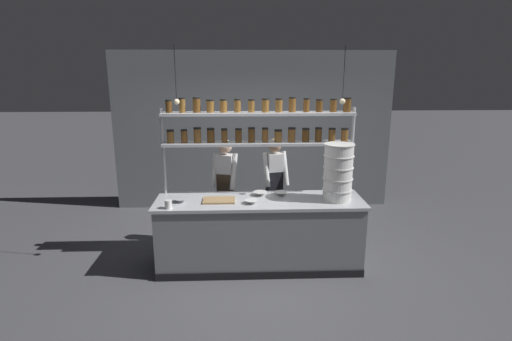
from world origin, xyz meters
TOP-DOWN VIEW (x-y plane):
  - ground_plane at (0.00, 0.00)m, footprint 40.00×40.00m
  - back_wall at (0.00, 2.43)m, footprint 5.06×0.12m
  - prep_counter at (0.00, -0.00)m, footprint 2.66×0.76m
  - spice_shelf_unit at (0.01, 0.33)m, footprint 2.54×0.28m
  - chef_left at (-0.46, 0.69)m, footprint 0.41×0.34m
  - chef_center at (0.26, 0.84)m, footprint 0.40×0.33m
  - container_stack at (0.99, -0.04)m, footprint 0.38×0.38m
  - cutting_board at (-0.51, -0.04)m, footprint 0.40×0.26m
  - prep_bowl_near_left at (-0.11, -0.15)m, footprint 0.17×0.17m
  - prep_bowl_center_front at (0.02, 0.18)m, footprint 0.18×0.18m
  - prep_bowl_center_back at (0.29, 0.17)m, footprint 0.18×0.18m
  - prep_bowl_near_right at (-1.00, -0.05)m, footprint 0.17×0.17m
  - serving_cup_front at (-1.11, -0.29)m, footprint 0.08×0.08m
  - pendant_light_row at (0.01, 0.00)m, footprint 2.07×0.07m

SIDE VIEW (x-z plane):
  - ground_plane at x=0.00m, z-range 0.00..0.00m
  - prep_counter at x=0.00m, z-range 0.00..0.92m
  - chef_center at x=0.26m, z-range 0.11..1.67m
  - chef_left at x=-0.46m, z-range 0.11..1.70m
  - cutting_board at x=-0.51m, z-range 0.92..0.94m
  - prep_bowl_near_right at x=-1.00m, z-range 0.92..0.96m
  - prep_bowl_near_left at x=-0.11m, z-range 0.92..0.97m
  - prep_bowl_center_back at x=0.29m, z-range 0.92..0.97m
  - prep_bowl_center_front at x=0.02m, z-range 0.92..0.97m
  - serving_cup_front at x=-1.11m, z-range 0.92..1.02m
  - container_stack at x=0.99m, z-range 0.92..1.65m
  - back_wall at x=0.00m, z-range 0.00..2.86m
  - spice_shelf_unit at x=0.01m, z-range 0.67..2.86m
  - pendant_light_row at x=0.01m, z-range 1.85..2.54m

